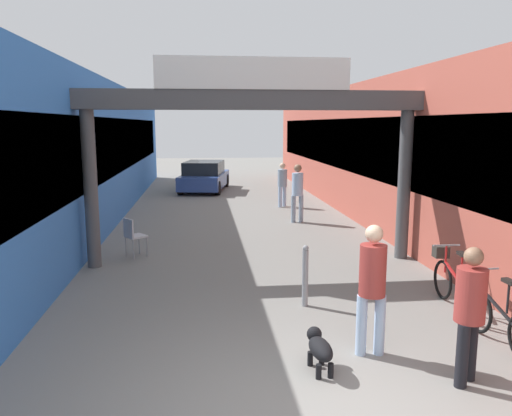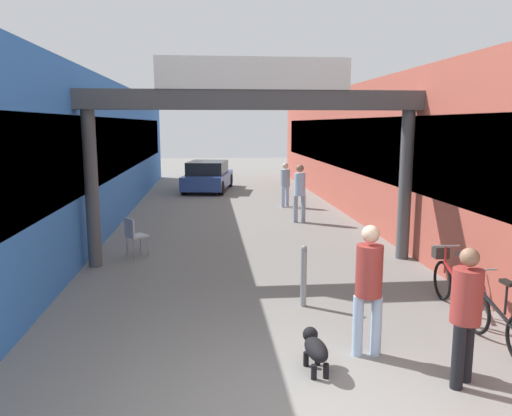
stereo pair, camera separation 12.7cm
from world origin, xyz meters
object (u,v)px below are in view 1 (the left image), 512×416
pedestrian_carrying_crate (297,189)px  bollard_post_metal (305,275)px  pedestrian_elderly_walking (282,182)px  parked_car_blue (204,176)px  pedestrian_companion (470,307)px  cafe_chair_aluminium_nearer (133,234)px  bicycle_black_nearest (495,313)px  dog_on_leash (319,347)px  bicycle_red_second (454,281)px  pedestrian_with_dog (372,281)px

pedestrian_carrying_crate → bollard_post_metal: size_ratio=1.72×
pedestrian_elderly_walking → parked_car_blue: 5.52m
pedestrian_companion → cafe_chair_aluminium_nearer: (-4.56, 6.08, -0.38)m
bicycle_black_nearest → parked_car_blue: size_ratio=0.40×
dog_on_leash → bollard_post_metal: 2.19m
pedestrian_carrying_crate → cafe_chair_aluminium_nearer: size_ratio=1.99×
cafe_chair_aluminium_nearer → bicycle_red_second: bearing=-33.6°
pedestrian_elderly_walking → parked_car_blue: (-2.77, 4.76, -0.26)m
bicycle_black_nearest → cafe_chair_aluminium_nearer: size_ratio=1.90×
pedestrian_elderly_walking → dog_on_leash: (-1.50, -12.09, -0.62)m
pedestrian_carrying_crate → dog_on_leash: (-1.49, -9.18, -0.73)m
pedestrian_carrying_crate → bicycle_black_nearest: pedestrian_carrying_crate is taller
dog_on_leash → bollard_post_metal: bearing=82.8°
bollard_post_metal → bicycle_red_second: bearing=-7.4°
pedestrian_with_dog → pedestrian_companion: 1.19m
bicycle_red_second → parked_car_blue: (-3.94, 15.01, 0.21)m
pedestrian_elderly_walking → parked_car_blue: bearing=120.2°
parked_car_blue → bollard_post_metal: bearing=-84.0°
bicycle_red_second → bollard_post_metal: (-2.40, 0.31, 0.09)m
pedestrian_companion → parked_car_blue: pedestrian_companion is taller
dog_on_leash → cafe_chair_aluminium_nearer: 6.32m
pedestrian_with_dog → bicycle_black_nearest: 1.88m
pedestrian_elderly_walking → bollard_post_metal: (-1.23, -9.94, -0.38)m
pedestrian_with_dog → dog_on_leash: (-0.75, -0.33, -0.70)m
pedestrian_carrying_crate → bollard_post_metal: pedestrian_carrying_crate is taller
pedestrian_with_dog → parked_car_blue: size_ratio=0.41×
pedestrian_with_dog → pedestrian_elderly_walking: bearing=86.4°
bicycle_black_nearest → parked_car_blue: bearing=103.1°
pedestrian_carrying_crate → pedestrian_elderly_walking: 2.91m
pedestrian_carrying_crate → pedestrian_companion: bearing=-89.3°
cafe_chair_aluminium_nearer → pedestrian_elderly_walking: bearing=55.6°
bicycle_black_nearest → pedestrian_carrying_crate: bearing=96.9°
cafe_chair_aluminium_nearer → pedestrian_with_dog: bearing=-54.8°
bollard_post_metal → pedestrian_companion: bearing=-63.3°
dog_on_leash → bicycle_black_nearest: size_ratio=0.38×
dog_on_leash → bicycle_red_second: bicycle_red_second is taller
bicycle_red_second → pedestrian_elderly_walking: bearing=96.5°
pedestrian_carrying_crate → parked_car_blue: pedestrian_carrying_crate is taller
pedestrian_with_dog → dog_on_leash: bearing=-156.1°
pedestrian_carrying_crate → dog_on_leash: bearing=-99.2°
pedestrian_companion → bollard_post_metal: (-1.34, 2.65, -0.40)m
pedestrian_carrying_crate → dog_on_leash: 9.33m
pedestrian_companion → cafe_chair_aluminium_nearer: 7.61m
pedestrian_companion → bollard_post_metal: bearing=116.7°
pedestrian_carrying_crate → bicycle_red_second: size_ratio=1.05×
bicycle_black_nearest → bicycle_red_second: (0.13, 1.39, 0.00)m
pedestrian_with_dog → dog_on_leash: size_ratio=2.67×
bollard_post_metal → cafe_chair_aluminium_nearer: (-3.22, 3.43, 0.02)m
pedestrian_elderly_walking → bicycle_black_nearest: pedestrian_elderly_walking is taller
pedestrian_elderly_walking → pedestrian_with_dog: bearing=-93.6°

